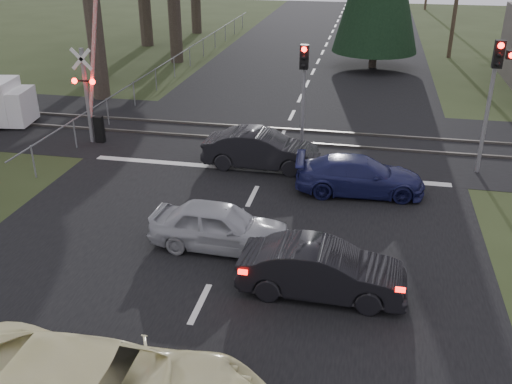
% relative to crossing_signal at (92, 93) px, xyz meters
% --- Properties ---
extents(ground, '(120.00, 120.00, 0.00)m').
position_rel_crossing_signal_xyz_m(ground, '(7.27, -9.79, -2.06)').
color(ground, '#293317').
rests_on(ground, ground).
extents(road, '(14.00, 100.00, 0.01)m').
position_rel_crossing_signal_xyz_m(road, '(7.27, 0.21, -2.05)').
color(road, black).
rests_on(road, ground).
extents(rail_corridor, '(120.00, 8.00, 0.01)m').
position_rel_crossing_signal_xyz_m(rail_corridor, '(7.27, 2.21, -2.05)').
color(rail_corridor, black).
rests_on(rail_corridor, ground).
extents(stop_line, '(13.00, 0.35, 0.00)m').
position_rel_crossing_signal_xyz_m(stop_line, '(7.27, -1.59, -2.05)').
color(stop_line, silver).
rests_on(stop_line, ground).
extents(rail_near, '(120.00, 0.12, 0.10)m').
position_rel_crossing_signal_xyz_m(rail_near, '(7.27, 1.41, -2.01)').
color(rail_near, '#59544C').
rests_on(rail_near, ground).
extents(rail_far, '(120.00, 0.12, 0.10)m').
position_rel_crossing_signal_xyz_m(rail_far, '(7.27, 3.01, -2.01)').
color(rail_far, '#59544C').
rests_on(rail_far, ground).
extents(crossing_signal, '(1.62, 0.38, 6.96)m').
position_rel_crossing_signal_xyz_m(crossing_signal, '(0.00, 0.00, 0.00)').
color(crossing_signal, slate).
rests_on(crossing_signal, ground).
extents(traffic_signal_right, '(0.68, 0.48, 4.70)m').
position_rel_crossing_signal_xyz_m(traffic_signal_right, '(14.82, -0.31, 1.26)').
color(traffic_signal_right, slate).
rests_on(traffic_signal_right, ground).
extents(traffic_signal_center, '(0.32, 0.48, 4.10)m').
position_rel_crossing_signal_xyz_m(traffic_signal_center, '(8.27, 0.89, 0.75)').
color(traffic_signal_center, slate).
rests_on(traffic_signal_center, ground).
extents(fence_left, '(0.10, 36.00, 1.20)m').
position_rel_crossing_signal_xyz_m(fence_left, '(-0.53, 12.71, -2.06)').
color(fence_left, slate).
rests_on(fence_left, ground).
extents(dark_hatchback, '(3.98, 1.45, 1.30)m').
position_rel_crossing_signal_xyz_m(dark_hatchback, '(10.01, -8.79, -1.41)').
color(dark_hatchback, black).
rests_on(dark_hatchback, ground).
extents(silver_car, '(3.87, 1.68, 1.30)m').
position_rel_crossing_signal_xyz_m(silver_car, '(7.07, -7.16, -1.41)').
color(silver_car, '#9A9CA1').
rests_on(silver_car, ground).
extents(blue_sedan, '(4.33, 2.04, 1.22)m').
position_rel_crossing_signal_xyz_m(blue_sedan, '(10.67, -2.79, -1.45)').
color(blue_sedan, '#191C4B').
rests_on(blue_sedan, ground).
extents(dark_car_far, '(4.21, 1.54, 1.38)m').
position_rel_crossing_signal_xyz_m(dark_car_far, '(7.07, -1.29, -1.37)').
color(dark_car_far, black).
rests_on(dark_car_far, ground).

